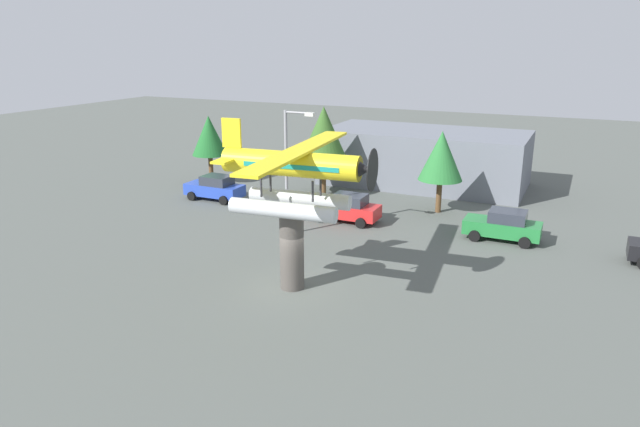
% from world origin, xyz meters
% --- Properties ---
extents(ground_plane, '(140.00, 140.00, 0.00)m').
position_xyz_m(ground_plane, '(0.00, 0.00, 0.00)').
color(ground_plane, '#515651').
extents(display_pedestal, '(1.10, 1.10, 3.65)m').
position_xyz_m(display_pedestal, '(0.00, 0.00, 1.82)').
color(display_pedestal, '#4C4742').
rests_on(display_pedestal, ground).
extents(floatplane_monument, '(7.01, 10.46, 4.00)m').
position_xyz_m(floatplane_monument, '(0.13, 0.01, 5.32)').
color(floatplane_monument, silver).
rests_on(floatplane_monument, display_pedestal).
extents(car_near_blue, '(4.20, 2.02, 1.76)m').
position_xyz_m(car_near_blue, '(-12.02, 11.13, 0.88)').
color(car_near_blue, '#2847B7').
rests_on(car_near_blue, ground).
extents(car_mid_red, '(4.20, 2.02, 1.76)m').
position_xyz_m(car_mid_red, '(-1.60, 10.36, 0.88)').
color(car_mid_red, red).
rests_on(car_mid_red, ground).
extents(car_far_green, '(4.20, 2.02, 1.76)m').
position_xyz_m(car_far_green, '(7.78, 10.87, 0.88)').
color(car_far_green, '#237A38').
rests_on(car_far_green, ground).
extents(streetlight_primary, '(1.84, 0.28, 7.22)m').
position_xyz_m(streetlight_primary, '(-3.58, 6.59, 4.23)').
color(streetlight_primary, gray).
rests_on(streetlight_primary, ground).
extents(storefront_building, '(15.34, 7.52, 4.22)m').
position_xyz_m(storefront_building, '(0.10, 22.00, 2.11)').
color(storefront_building, slate).
rests_on(storefront_building, ground).
extents(tree_west, '(2.74, 2.74, 5.34)m').
position_xyz_m(tree_west, '(-15.14, 15.06, 3.78)').
color(tree_west, brown).
rests_on(tree_west, ground).
extents(tree_east, '(3.87, 3.87, 6.44)m').
position_xyz_m(tree_east, '(-5.65, 15.70, 4.28)').
color(tree_east, brown).
rests_on(tree_east, ground).
extents(tree_center_back, '(2.86, 2.86, 5.37)m').
position_xyz_m(tree_center_back, '(3.09, 14.79, 3.76)').
color(tree_center_back, brown).
rests_on(tree_center_back, ground).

